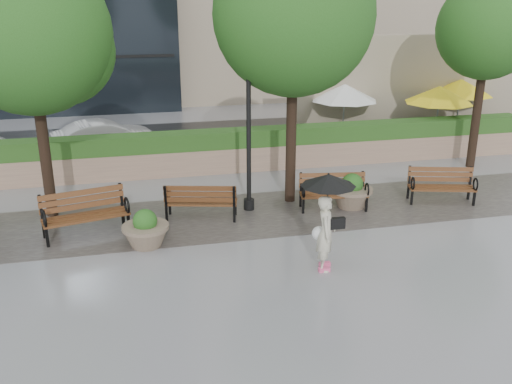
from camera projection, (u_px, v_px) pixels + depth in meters
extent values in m
plane|color=gray|center=(221.00, 271.00, 11.99)|extent=(100.00, 100.00, 0.00)
cube|color=#383330|center=(202.00, 219.00, 14.75)|extent=(28.00, 3.20, 0.01)
cube|color=tan|center=(184.00, 161.00, 18.29)|extent=(24.00, 0.80, 0.80)
cube|color=#214C19|center=(183.00, 141.00, 18.06)|extent=(24.00, 0.75, 0.55)
cube|color=tan|center=(414.00, 86.00, 22.54)|extent=(10.00, 0.60, 4.00)
cube|color=#214C19|center=(426.00, 138.00, 20.93)|extent=(8.00, 0.50, 0.90)
cube|color=black|center=(173.00, 143.00, 22.09)|extent=(40.00, 7.00, 0.00)
cube|color=brown|center=(86.00, 217.00, 13.57)|extent=(2.09, 1.06, 0.06)
cube|color=brown|center=(82.00, 199.00, 13.72)|extent=(1.98, 0.61, 0.47)
cube|color=black|center=(87.00, 225.00, 13.68)|extent=(2.12, 1.17, 0.51)
torus|color=black|center=(44.00, 219.00, 12.93)|extent=(0.15, 0.41, 0.41)
torus|color=black|center=(127.00, 205.00, 13.74)|extent=(0.15, 0.41, 0.41)
cube|color=brown|center=(201.00, 202.00, 14.65)|extent=(1.91, 0.98, 0.05)
cube|color=brown|center=(200.00, 194.00, 14.28)|extent=(1.80, 0.57, 0.43)
cube|color=black|center=(202.00, 210.00, 14.70)|extent=(1.93, 1.08, 0.47)
torus|color=black|center=(235.00, 193.00, 14.75)|extent=(0.14, 0.38, 0.38)
torus|color=black|center=(169.00, 193.00, 14.78)|extent=(0.14, 0.38, 0.38)
cube|color=brown|center=(334.00, 194.00, 15.22)|extent=(1.86, 0.81, 0.05)
cube|color=brown|center=(332.00, 180.00, 15.38)|extent=(1.79, 0.40, 0.42)
cube|color=black|center=(333.00, 201.00, 15.31)|extent=(1.87, 0.91, 0.46)
torus|color=black|center=(303.00, 191.00, 14.93)|extent=(0.11, 0.37, 0.37)
torus|color=black|center=(367.00, 190.00, 15.05)|extent=(0.11, 0.37, 0.37)
cube|color=brown|center=(442.00, 188.00, 15.73)|extent=(1.86, 1.00, 0.05)
cube|color=brown|center=(440.00, 174.00, 15.89)|extent=(1.75, 0.60, 0.42)
cube|color=black|center=(441.00, 195.00, 15.82)|extent=(1.89, 1.10, 0.46)
torus|color=black|center=(413.00, 183.00, 15.54)|extent=(0.15, 0.37, 0.37)
torus|color=black|center=(476.00, 184.00, 15.46)|extent=(0.15, 0.37, 0.37)
cylinder|color=#7F6B56|center=(145.00, 227.00, 13.02)|extent=(1.07, 1.07, 0.09)
sphere|color=#1F4915|center=(145.00, 221.00, 12.98)|extent=(0.55, 0.55, 0.55)
cylinder|color=#7F6B56|center=(352.00, 190.00, 15.38)|extent=(1.14, 1.14, 0.09)
sphere|color=#1F4915|center=(352.00, 184.00, 15.33)|extent=(0.59, 0.59, 0.59)
cylinder|color=black|center=(249.00, 144.00, 14.76)|extent=(0.12, 0.12, 3.67)
cylinder|color=black|center=(249.00, 204.00, 15.33)|extent=(0.28, 0.28, 0.30)
sphere|color=black|center=(248.00, 70.00, 14.13)|extent=(0.24, 0.24, 0.24)
cylinder|color=black|center=(43.00, 135.00, 14.26)|extent=(0.28, 0.28, 4.31)
sphere|color=#1F4915|center=(30.00, 34.00, 13.44)|extent=(3.86, 3.86, 3.86)
sphere|color=#1F4915|center=(59.00, 51.00, 13.99)|extent=(2.70, 2.70, 2.70)
cylinder|color=black|center=(291.00, 119.00, 15.24)|extent=(0.28, 0.28, 4.67)
sphere|color=#1F4915|center=(294.00, 15.00, 14.35)|extent=(4.14, 4.14, 4.14)
sphere|color=#1F4915|center=(312.00, 33.00, 14.91)|extent=(2.90, 2.90, 2.90)
cylinder|color=black|center=(478.00, 105.00, 18.44)|extent=(0.28, 0.28, 4.16)
sphere|color=#1F4915|center=(488.00, 29.00, 17.64)|extent=(3.14, 3.14, 3.14)
sphere|color=#1F4915|center=(497.00, 41.00, 18.18)|extent=(2.20, 2.20, 2.20)
cylinder|color=black|center=(342.00, 144.00, 21.79)|extent=(0.40, 0.40, 0.10)
cylinder|color=#99999E|center=(343.00, 117.00, 21.44)|extent=(0.06, 0.06, 2.20)
cone|color=white|center=(345.00, 93.00, 21.13)|extent=(2.50, 2.50, 0.60)
cylinder|color=black|center=(434.00, 147.00, 21.36)|extent=(0.40, 0.40, 0.10)
cylinder|color=#99999E|center=(437.00, 119.00, 21.01)|extent=(0.06, 0.06, 2.20)
cone|color=yellow|center=(439.00, 95.00, 20.71)|extent=(2.50, 2.50, 0.60)
cylinder|color=black|center=(455.00, 136.00, 22.93)|extent=(0.40, 0.40, 0.10)
cylinder|color=#99999E|center=(458.00, 110.00, 22.58)|extent=(0.06, 0.06, 2.20)
cone|color=yellow|center=(461.00, 87.00, 22.28)|extent=(2.50, 2.50, 0.60)
imported|color=silver|center=(105.00, 137.00, 20.47)|extent=(3.85, 2.13, 1.20)
imported|color=beige|center=(326.00, 231.00, 11.82)|extent=(0.64, 0.75, 1.75)
cube|color=#F2598C|center=(325.00, 264.00, 12.21)|extent=(0.19, 0.26, 0.09)
cube|color=#F2598C|center=(324.00, 270.00, 11.97)|extent=(0.19, 0.26, 0.09)
cube|color=black|center=(337.00, 223.00, 11.78)|extent=(0.22, 0.34, 0.24)
sphere|color=white|center=(319.00, 233.00, 12.10)|extent=(0.31, 0.31, 0.31)
cylinder|color=black|center=(328.00, 200.00, 11.65)|extent=(0.02, 0.02, 0.93)
cone|color=black|center=(328.00, 180.00, 11.50)|extent=(1.14, 1.14, 0.24)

